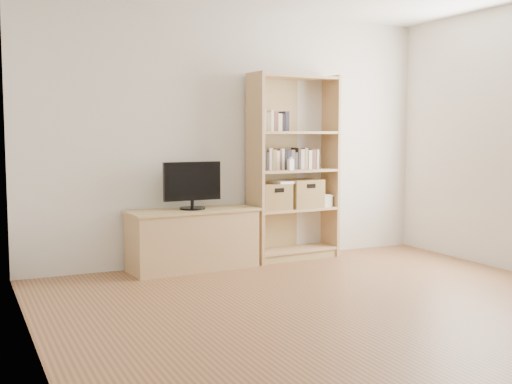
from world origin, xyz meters
TOP-DOWN VIEW (x-y plane):
  - floor at (0.00, 0.00)m, footprint 4.50×5.00m
  - back_wall at (0.00, 2.50)m, footprint 4.50×0.02m
  - left_wall at (-2.25, 0.00)m, footprint 0.02×5.00m
  - tv_stand at (-0.55, 2.26)m, footprint 1.29×0.56m
  - bookshelf at (0.62, 2.32)m, footprint 1.01×0.43m
  - television at (-0.55, 2.26)m, footprint 0.59×0.06m
  - books_row_mid at (0.62, 2.35)m, footprint 0.89×0.26m
  - books_row_upper at (0.40, 2.33)m, footprint 0.35×0.14m
  - baby_monitor at (0.52, 2.21)m, footprint 0.07×0.05m
  - basket_left at (0.36, 2.30)m, footprint 0.35×0.29m
  - basket_right at (0.74, 2.33)m, footprint 0.39×0.33m
  - laptop at (0.53, 2.30)m, footprint 0.35×0.26m
  - magazine_stack at (0.96, 2.35)m, footprint 0.19×0.26m

SIDE VIEW (x-z plane):
  - floor at x=0.00m, z-range -0.01..0.01m
  - tv_stand at x=-0.55m, z-range 0.00..0.58m
  - magazine_stack at x=0.96m, z-range 0.55..0.66m
  - basket_left at x=0.36m, z-range 0.55..0.82m
  - basket_right at x=0.74m, z-range 0.55..0.85m
  - television at x=-0.55m, z-range 0.60..1.07m
  - laptop at x=0.53m, z-range 0.82..0.85m
  - bookshelf at x=0.62m, z-range 0.00..1.98m
  - baby_monitor at x=0.52m, z-range 0.97..1.08m
  - books_row_mid at x=0.62m, z-range 0.97..1.20m
  - back_wall at x=0.00m, z-range 0.00..2.60m
  - left_wall at x=-2.25m, z-range 0.00..2.60m
  - books_row_upper at x=0.40m, z-range 1.37..1.55m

